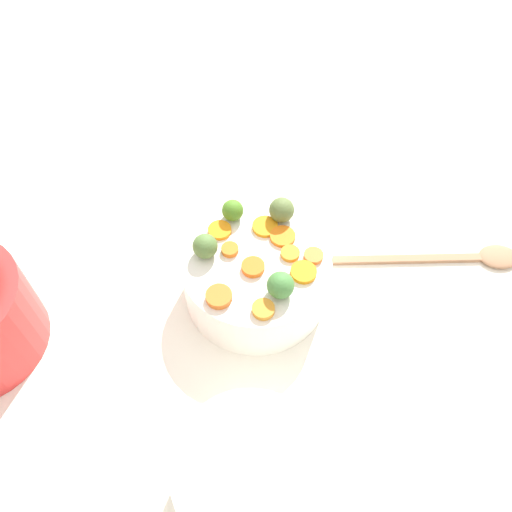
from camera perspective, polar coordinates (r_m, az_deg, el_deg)
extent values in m
cube|color=white|center=(0.85, -0.44, -4.87)|extent=(2.40, 2.40, 0.02)
cylinder|color=white|center=(0.80, 0.00, -2.29)|extent=(0.23, 0.23, 0.09)
cylinder|color=orange|center=(0.80, -4.01, 2.85)|extent=(0.04, 0.04, 0.01)
cylinder|color=orange|center=(0.73, -4.10, -4.46)|extent=(0.05, 0.05, 0.01)
cylinder|color=orange|center=(0.72, 0.81, -5.88)|extent=(0.04, 0.04, 0.01)
cylinder|color=orange|center=(0.75, 5.24, -1.77)|extent=(0.05, 0.05, 0.01)
cylinder|color=orange|center=(0.80, 1.01, 3.25)|extent=(0.05, 0.05, 0.01)
cylinder|color=orange|center=(0.77, 3.75, 0.34)|extent=(0.03, 0.03, 0.01)
cylinder|color=orange|center=(0.77, -2.89, 0.71)|extent=(0.03, 0.03, 0.01)
cylinder|color=orange|center=(0.75, -0.41, -1.24)|extent=(0.05, 0.05, 0.01)
cylinder|color=orange|center=(0.77, 6.34, 0.01)|extent=(0.04, 0.04, 0.01)
cylinder|color=orange|center=(0.79, 2.94, 2.16)|extent=(0.06, 0.06, 0.01)
sphere|color=#47833E|center=(0.72, 2.71, -3.23)|extent=(0.04, 0.04, 0.04)
sphere|color=#56793C|center=(0.76, -5.61, 1.09)|extent=(0.04, 0.04, 0.04)
sphere|color=#5E733C|center=(0.80, 2.84, 5.08)|extent=(0.04, 0.04, 0.04)
sphere|color=#4D8224|center=(0.81, -2.26, 5.11)|extent=(0.03, 0.03, 0.03)
cube|color=#AA7855|center=(0.91, 16.55, -0.33)|extent=(0.25, 0.09, 0.01)
ellipsoid|color=#AA7855|center=(0.97, 25.11, -0.06)|extent=(0.08, 0.07, 0.01)
cylinder|color=white|center=(0.68, -0.66, -23.04)|extent=(0.18, 0.18, 0.10)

